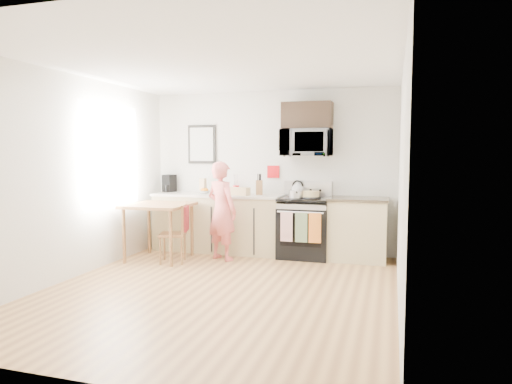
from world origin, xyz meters
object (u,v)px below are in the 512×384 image
(person, at_px, (222,211))
(cake, at_px, (311,195))
(microwave, at_px, (307,143))
(range, at_px, (305,229))
(chair, at_px, (181,225))
(dining_table, at_px, (159,210))

(person, height_order, cake, person)
(microwave, xyz_separation_m, person, (-1.16, -0.63, -1.02))
(range, relative_size, microwave, 1.53)
(chair, bearing_deg, microwave, 13.40)
(dining_table, xyz_separation_m, chair, (0.40, -0.09, -0.19))
(dining_table, bearing_deg, range, 20.90)
(cake, bearing_deg, range, 154.34)
(microwave, height_order, person, microwave)
(range, bearing_deg, microwave, 90.06)
(dining_table, relative_size, chair, 1.05)
(range, height_order, chair, range)
(person, distance_m, cake, 1.37)
(microwave, xyz_separation_m, dining_table, (-2.07, -0.89, -1.01))
(microwave, height_order, chair, microwave)
(microwave, xyz_separation_m, chair, (-1.66, -0.98, -1.21))
(microwave, bearing_deg, range, -89.94)
(cake, bearing_deg, dining_table, -161.11)
(person, xyz_separation_m, cake, (1.26, 0.48, 0.23))
(dining_table, relative_size, cake, 2.92)
(range, distance_m, chair, 1.88)
(chair, xyz_separation_m, cake, (1.76, 0.83, 0.42))
(range, distance_m, cake, 0.55)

